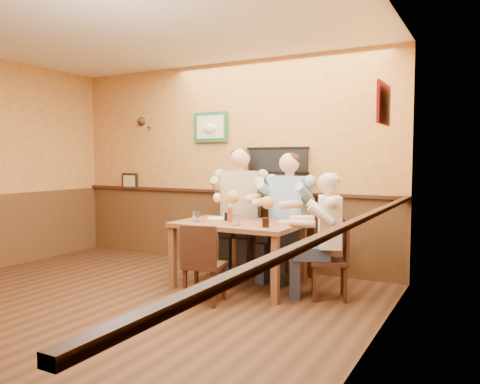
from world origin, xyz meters
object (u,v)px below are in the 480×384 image
at_px(dining_table, 238,230).
at_px(chair_right_end, 329,259).
at_px(diner_tan_shirt, 241,216).
at_px(water_glass_left, 196,216).
at_px(water_glass_mid, 236,220).
at_px(pepper_shaker, 226,217).
at_px(diner_white_elder, 329,242).
at_px(hot_sauce_bottle, 230,214).
at_px(chair_back_right, 290,239).
at_px(diner_blue_polo, 290,222).
at_px(chair_back_left, 241,232).
at_px(cola_tumbler, 266,223).
at_px(chair_near_side, 205,263).
at_px(salt_shaker, 225,216).

xyz_separation_m(dining_table, chair_right_end, (1.06, 0.06, -0.24)).
height_order(diner_tan_shirt, water_glass_left, diner_tan_shirt).
xyz_separation_m(water_glass_mid, pepper_shaker, (-0.30, 0.29, -0.01)).
bearing_deg(water_glass_mid, diner_white_elder, 18.38).
height_order(water_glass_left, hot_sauce_bottle, hot_sauce_bottle).
bearing_deg(hot_sauce_bottle, dining_table, 44.67).
xyz_separation_m(chair_back_right, diner_blue_polo, (0.00, 0.00, 0.21)).
bearing_deg(water_glass_mid, chair_right_end, 18.38).
distance_m(chair_back_left, water_glass_mid, 1.12).
xyz_separation_m(diner_tan_shirt, cola_tumbler, (0.80, -0.93, 0.08)).
bearing_deg(diner_tan_shirt, dining_table, -80.57).
distance_m(chair_near_side, water_glass_mid, 0.60).
bearing_deg(chair_back_left, chair_back_right, -22.15).
xyz_separation_m(cola_tumbler, pepper_shaker, (-0.64, 0.26, -0.00)).
relative_size(dining_table, chair_right_end, 1.68).
height_order(diner_tan_shirt, pepper_shaker, diner_tan_shirt).
distance_m(diner_white_elder, hot_sauce_bottle, 1.16).
xyz_separation_m(chair_right_end, diner_tan_shirt, (-1.41, 0.65, 0.31)).
height_order(water_glass_mid, hot_sauce_bottle, hot_sauce_bottle).
height_order(chair_right_end, salt_shaker, same).
bearing_deg(chair_near_side, hot_sauce_bottle, -97.03).
height_order(diner_blue_polo, cola_tumbler, diner_blue_polo).
bearing_deg(diner_tan_shirt, chair_back_left, 163.24).
distance_m(diner_blue_polo, cola_tumbler, 0.87).
relative_size(diner_blue_polo, cola_tumbler, 14.00).
bearing_deg(hot_sauce_bottle, cola_tumbler, -15.94).
xyz_separation_m(dining_table, diner_white_elder, (1.06, 0.06, -0.06)).
bearing_deg(chair_near_side, pepper_shaker, -88.58).
xyz_separation_m(diner_blue_polo, water_glass_mid, (-0.27, -0.90, 0.12)).
bearing_deg(diner_blue_polo, hot_sauce_bottle, -110.23).
relative_size(dining_table, diner_tan_shirt, 0.97).
bearing_deg(hot_sauce_bottle, chair_right_end, 6.70).
relative_size(salt_shaker, pepper_shaker, 0.88).
bearing_deg(chair_near_side, chair_back_left, -88.33).
xyz_separation_m(chair_back_left, hot_sauce_bottle, (0.28, -0.79, 0.34)).
relative_size(chair_back_left, hot_sauce_bottle, 5.13).
bearing_deg(chair_near_side, dining_table, -103.23).
bearing_deg(diner_tan_shirt, chair_back_right, -22.15).
height_order(chair_near_side, water_glass_left, water_glass_left).
relative_size(diner_tan_shirt, diner_white_elder, 1.21).
bearing_deg(water_glass_left, pepper_shaker, 42.02).
bearing_deg(salt_shaker, chair_back_left, 100.92).
height_order(chair_near_side, pepper_shaker, pepper_shaker).
xyz_separation_m(dining_table, salt_shaker, (-0.23, 0.10, 0.13)).
distance_m(chair_right_end, salt_shaker, 1.34).
bearing_deg(diner_white_elder, chair_near_side, -76.51).
relative_size(diner_tan_shirt, cola_tumbler, 14.60).
relative_size(diner_tan_shirt, diner_blue_polo, 1.04).
distance_m(hot_sauce_bottle, salt_shaker, 0.24).
bearing_deg(chair_right_end, diner_blue_polo, -152.16).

